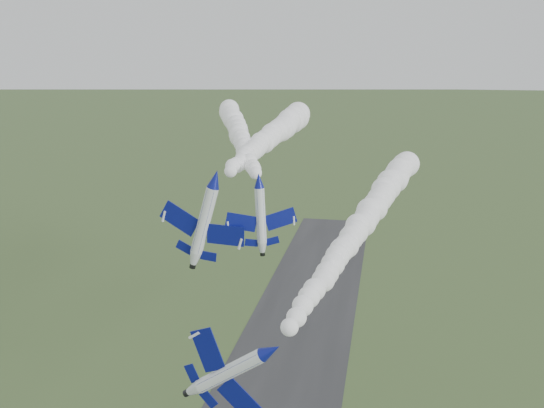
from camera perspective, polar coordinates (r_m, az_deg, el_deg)
The scene contains 6 objects.
jet_lead at distance 55.64m, azimuth -0.12°, elevation -13.67°, with size 5.90×11.79×8.03m.
smoke_trail_jet_lead at distance 86.92m, azimuth 8.75°, elevation -1.47°, with size 4.70×66.36×4.70m, color white, non-canonical shape.
jet_pair_left at distance 79.34m, azimuth -5.40°, elevation 2.36°, with size 11.58×14.40×4.48m.
smoke_trail_jet_pair_left at distance 109.16m, azimuth -0.12°, elevation 6.34°, with size 5.30×55.81×5.30m, color white, non-canonical shape.
jet_pair_right at distance 79.40m, azimuth -1.24°, elevation 2.23°, with size 9.60×11.10×2.83m.
smoke_trail_jet_pair_right at distance 112.12m, azimuth -3.15°, elevation 6.68°, with size 4.48×61.59×4.48m, color white, non-canonical shape.
Camera 1 is at (17.98, -56.13, 60.36)m, focal length 40.00 mm.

